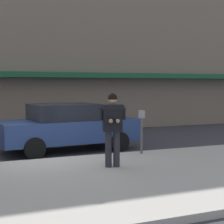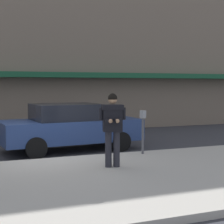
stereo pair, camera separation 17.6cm
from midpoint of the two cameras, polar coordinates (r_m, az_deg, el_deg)
The scene contains 6 objects.
ground_plane at distance 10.73m, azimuth -10.53°, elevation -7.47°, with size 80.00×80.00×0.00m, color #333338.
sidewalk at distance 8.36m, azimuth 0.61°, elevation -10.25°, with size 32.00×5.30×0.14m, color #A8A399.
curb_paint_line at distance 11.03m, azimuth -5.47°, elevation -7.09°, with size 28.00×0.12×0.01m, color silver.
parked_sedan_mid at distance 12.28m, azimuth -7.14°, elevation -2.24°, with size 4.62×2.18×1.54m.
man_texting_on_phone at distance 9.09m, azimuth -0.47°, elevation -1.52°, with size 0.63×0.64×1.81m.
parking_meter at distance 10.92m, azimuth 4.07°, elevation -2.06°, with size 0.12×0.18×1.27m.
Camera 1 is at (-2.32, -10.24, 2.14)m, focal length 60.00 mm.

